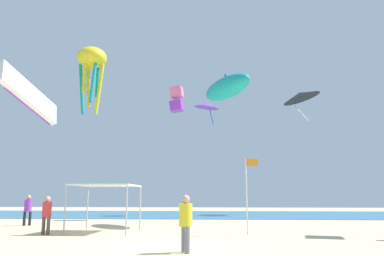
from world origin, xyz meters
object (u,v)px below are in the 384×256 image
at_px(kite_inflatable_teal, 226,88).
at_px(kite_delta_purple, 207,106).
at_px(kite_delta_black, 301,96).
at_px(kite_parafoil_white, 30,95).
at_px(kite_octopus_yellow, 92,61).
at_px(canopy_tent, 106,187).
at_px(banner_flag, 248,188).
at_px(person_leftmost, 186,219).
at_px(kite_box_pink, 177,99).
at_px(person_central, 28,208).
at_px(person_near_tent, 47,212).

height_order(kite_inflatable_teal, kite_delta_purple, kite_delta_purple).
xyz_separation_m(kite_delta_black, kite_parafoil_white, (-21.25, -17.04, -4.10)).
distance_m(kite_octopus_yellow, kite_delta_purple, 12.50).
distance_m(canopy_tent, banner_flag, 7.29).
xyz_separation_m(kite_delta_black, kite_octopus_yellow, (-21.52, -4.63, 2.78)).
bearing_deg(kite_delta_purple, banner_flag, 30.04).
bearing_deg(person_leftmost, kite_octopus_yellow, -0.22).
distance_m(kite_delta_black, kite_box_pink, 15.61).
xyz_separation_m(person_central, kite_inflatable_teal, (12.59, 1.71, 8.04)).
height_order(person_leftmost, kite_octopus_yellow, kite_octopus_yellow).
relative_size(person_near_tent, kite_delta_purple, 0.53).
xyz_separation_m(person_near_tent, kite_octopus_yellow, (-4.58, 18.19, 14.24)).
height_order(canopy_tent, kite_box_pink, kite_box_pink).
distance_m(kite_octopus_yellow, kite_inflatable_teal, 18.16).
xyz_separation_m(kite_box_pink, kite_delta_purple, (2.31, 7.04, 1.10)).
distance_m(person_near_tent, kite_box_pink, 16.88).
xyz_separation_m(kite_delta_black, kite_box_pink, (-12.32, -9.25, -2.55)).
bearing_deg(canopy_tent, kite_octopus_yellow, 112.69).
distance_m(banner_flag, kite_delta_black, 25.58).
height_order(person_near_tent, kite_parafoil_white, kite_parafoil_white).
relative_size(person_near_tent, banner_flag, 0.50).
distance_m(person_central, kite_parafoil_white, 7.31).
height_order(kite_delta_black, kite_parafoil_white, kite_delta_black).
relative_size(banner_flag, kite_box_pink, 1.63).
distance_m(person_leftmost, kite_octopus_yellow, 30.00).
height_order(person_near_tent, kite_box_pink, kite_box_pink).
distance_m(person_central, kite_octopus_yellow, 18.87).
bearing_deg(kite_octopus_yellow, banner_flag, 65.95).
bearing_deg(person_central, kite_inflatable_teal, 142.55).
height_order(person_near_tent, banner_flag, banner_flag).
bearing_deg(canopy_tent, kite_box_pink, 79.22).
bearing_deg(kite_octopus_yellow, kite_parafoil_white, 28.35).
distance_m(canopy_tent, kite_delta_purple, 21.42).
relative_size(canopy_tent, kite_box_pink, 1.46).
relative_size(person_leftmost, kite_octopus_yellow, 0.26).
distance_m(banner_flag, kite_parafoil_white, 16.06).
relative_size(person_central, kite_octopus_yellow, 0.27).
height_order(kite_inflatable_teal, kite_box_pink, kite_box_pink).
relative_size(kite_octopus_yellow, kite_inflatable_teal, 1.29).
bearing_deg(banner_flag, kite_box_pink, 110.89).
relative_size(kite_delta_black, kite_box_pink, 1.94).
distance_m(person_leftmost, kite_inflatable_teal, 15.36).
height_order(banner_flag, kite_inflatable_teal, kite_inflatable_teal).
relative_size(person_near_tent, person_central, 0.95).
bearing_deg(kite_delta_purple, canopy_tent, 8.96).
xyz_separation_m(person_leftmost, kite_delta_black, (9.82, 28.31, 11.45)).
height_order(banner_flag, kite_parafoil_white, kite_parafoil_white).
distance_m(person_leftmost, kite_delta_black, 32.08).
bearing_deg(person_central, person_near_tent, 78.58).
xyz_separation_m(kite_octopus_yellow, kite_inflatable_teal, (13.31, -10.72, -6.14)).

